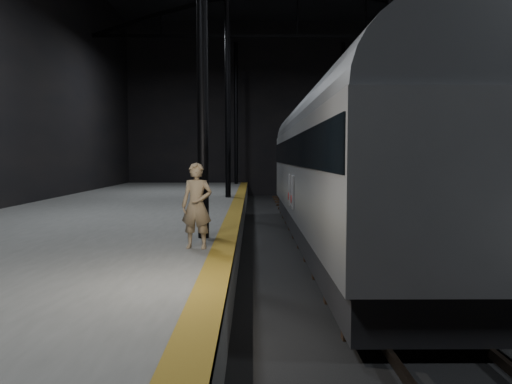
{
  "coord_description": "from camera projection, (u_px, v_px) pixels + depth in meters",
  "views": [
    {
      "loc": [
        -2.63,
        -15.79,
        2.91
      ],
      "look_at": [
        -2.54,
        -2.72,
        2.0
      ],
      "focal_mm": 35.0,
      "sensor_mm": 36.0,
      "label": 1
    }
  ],
  "objects": [
    {
      "name": "ground",
      "position": [
        335.0,
        248.0,
        15.97
      ],
      "size": [
        44.0,
        44.0,
        0.0
      ],
      "primitive_type": "plane",
      "color": "black",
      "rests_on": "ground"
    },
    {
      "name": "platform_left",
      "position": [
        100.0,
        233.0,
        15.89
      ],
      "size": [
        9.0,
        43.8,
        1.0
      ],
      "primitive_type": "cube",
      "color": "#555553",
      "rests_on": "ground"
    },
    {
      "name": "tactile_strip",
      "position": [
        233.0,
        217.0,
        15.88
      ],
      "size": [
        0.5,
        43.8,
        0.01
      ],
      "primitive_type": "cube",
      "color": "brown",
      "rests_on": "platform_left"
    },
    {
      "name": "track",
      "position": [
        335.0,
        246.0,
        15.97
      ],
      "size": [
        2.4,
        43.0,
        0.24
      ],
      "color": "#3F3328",
      "rests_on": "ground"
    },
    {
      "name": "train",
      "position": [
        334.0,
        159.0,
        16.1
      ],
      "size": [
        2.86,
        19.07,
        5.1
      ],
      "color": "#A6A9AE",
      "rests_on": "ground"
    },
    {
      "name": "woman",
      "position": [
        197.0,
        206.0,
        10.42
      ],
      "size": [
        0.72,
        0.54,
        1.8
      ],
      "primitive_type": "imported",
      "rotation": [
        0.0,
        0.0,
        -0.18
      ],
      "color": "#937A5A",
      "rests_on": "platform_left"
    }
  ]
}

